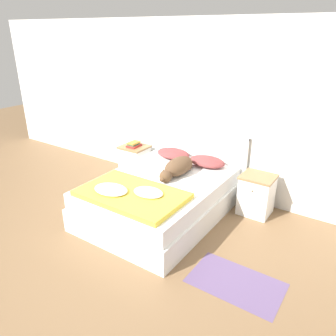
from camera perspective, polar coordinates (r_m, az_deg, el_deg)
ground_plane at (r=4.00m, az=-10.83°, el=-13.94°), size 16.00×16.00×0.00m
wall_back at (r=5.04m, az=5.32°, el=10.29°), size 9.00×0.06×2.55m
bed at (r=4.48m, az=-1.46°, el=-5.19°), size 1.54×2.03×0.53m
headboard at (r=5.18m, az=5.17°, el=1.84°), size 1.62×0.06×0.99m
nightstand_left at (r=5.64m, az=-5.78°, el=1.10°), size 0.44×0.41×0.57m
nightstand_right at (r=4.67m, az=15.14°, el=-4.47°), size 0.44×0.41×0.57m
pillow_left at (r=5.09m, az=0.91°, el=2.53°), size 0.54×0.36×0.13m
pillow_right at (r=4.81m, az=6.82°, el=1.13°), size 0.54×0.36×0.13m
quilt at (r=3.94m, az=-6.51°, el=-4.47°), size 1.27×0.78×0.11m
dog at (r=4.48m, az=1.67°, el=0.13°), size 0.29×0.80×0.23m
book_stack at (r=5.51m, az=-5.98°, el=4.11°), size 0.17×0.23×0.08m
rug at (r=3.60m, az=11.73°, el=-18.97°), size 0.93×0.57×0.00m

